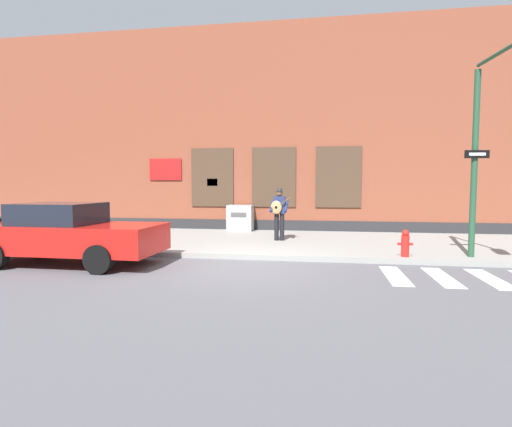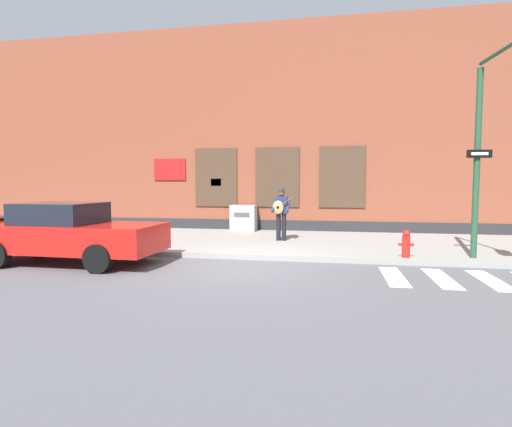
{
  "view_description": "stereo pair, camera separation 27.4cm",
  "coord_description": "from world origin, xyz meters",
  "views": [
    {
      "loc": [
        1.85,
        -9.38,
        1.98
      ],
      "look_at": [
        0.16,
        1.16,
        1.21
      ],
      "focal_mm": 28.0,
      "sensor_mm": 36.0,
      "label": 1
    },
    {
      "loc": [
        2.12,
        -9.34,
        1.98
      ],
      "look_at": [
        0.16,
        1.16,
        1.21
      ],
      "focal_mm": 28.0,
      "sensor_mm": 36.0,
      "label": 2
    }
  ],
  "objects": [
    {
      "name": "ground_plane",
      "position": [
        0.0,
        0.0,
        0.0
      ],
      "size": [
        160.0,
        160.0,
        0.0
      ],
      "primitive_type": "plane",
      "color": "#56565B"
    },
    {
      "name": "building_backdrop",
      "position": [
        -0.0,
        8.69,
        4.22
      ],
      "size": [
        28.0,
        4.06,
        8.44
      ],
      "color": "brown",
      "rests_on": "ground"
    },
    {
      "name": "utility_box",
      "position": [
        -1.3,
        6.24,
        0.66
      ],
      "size": [
        1.01,
        0.69,
        1.03
      ],
      "color": "#9E9E9E",
      "rests_on": "sidewalk"
    },
    {
      "name": "fire_hydrant",
      "position": [
        4.02,
        1.21,
        0.49
      ],
      "size": [
        0.38,
        0.2,
        0.7
      ],
      "color": "red",
      "rests_on": "sidewalk"
    },
    {
      "name": "traffic_light",
      "position": [
        5.83,
        0.15,
        3.56
      ],
      "size": [
        0.78,
        3.42,
        4.88
      ],
      "color": "#234C33",
      "rests_on": "sidewalk"
    },
    {
      "name": "sidewalk",
      "position": [
        0.0,
        3.78,
        0.07
      ],
      "size": [
        28.0,
        5.83,
        0.14
      ],
      "color": "gray",
      "rests_on": "ground"
    },
    {
      "name": "red_car",
      "position": [
        -4.36,
        -0.4,
        0.77
      ],
      "size": [
        4.62,
        2.03,
        1.53
      ],
      "color": "red",
      "rests_on": "ground"
    },
    {
      "name": "busker",
      "position": [
        0.52,
        3.68,
        1.13
      ],
      "size": [
        0.7,
        0.52,
        1.73
      ],
      "color": "black",
      "rests_on": "sidewalk"
    }
  ]
}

